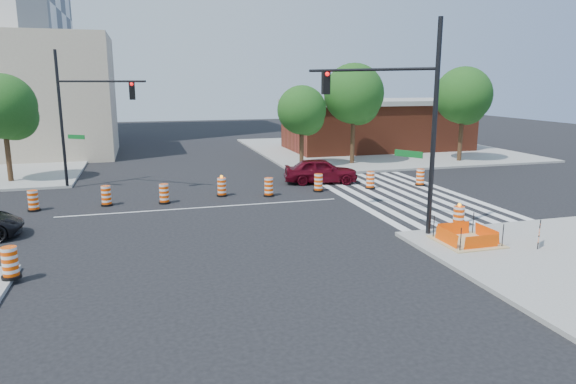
# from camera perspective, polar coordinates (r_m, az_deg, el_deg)

# --- Properties ---
(ground) EXTENTS (120.00, 120.00, 0.00)m
(ground) POSITION_cam_1_polar(r_m,az_deg,el_deg) (26.20, -9.31, -1.71)
(ground) COLOR black
(ground) RESTS_ON ground
(sidewalk_ne) EXTENTS (22.00, 22.00, 0.15)m
(sidewalk_ne) POSITION_cam_1_polar(r_m,az_deg,el_deg) (48.43, 9.71, 4.72)
(sidewalk_ne) COLOR gray
(sidewalk_ne) RESTS_ON ground
(crosswalk_east) EXTENTS (6.75, 13.50, 0.01)m
(crosswalk_east) POSITION_cam_1_polar(r_m,az_deg,el_deg) (29.45, 12.34, -0.28)
(crosswalk_east) COLOR silver
(crosswalk_east) RESTS_ON ground
(lane_centerline) EXTENTS (14.00, 0.12, 0.01)m
(lane_centerline) POSITION_cam_1_polar(r_m,az_deg,el_deg) (26.20, -9.31, -1.70)
(lane_centerline) COLOR silver
(lane_centerline) RESTS_ON ground
(excavation_pit) EXTENTS (2.20, 2.20, 0.90)m
(excavation_pit) POSITION_cam_1_polar(r_m,az_deg,el_deg) (20.99, 19.22, -5.11)
(excavation_pit) COLOR tan
(excavation_pit) RESTS_ON ground
(brick_storefront) EXTENTS (16.50, 8.50, 4.60)m
(brick_storefront) POSITION_cam_1_polar(r_m,az_deg,el_deg) (48.19, 9.81, 7.36)
(brick_storefront) COLOR maroon
(brick_storefront) RESTS_ON ground
(beige_midrise) EXTENTS (14.00, 10.00, 10.00)m
(beige_midrise) POSITION_cam_1_polar(r_m,az_deg,el_deg) (48.20, -27.30, 9.40)
(beige_midrise) COLOR #B7A48C
(beige_midrise) RESTS_ON ground
(red_coupe) EXTENTS (4.83, 2.66, 1.55)m
(red_coupe) POSITION_cam_1_polar(r_m,az_deg,el_deg) (32.03, 3.66, 2.38)
(red_coupe) COLOR #500613
(red_coupe) RESTS_ON ground
(signal_pole_se) EXTENTS (3.52, 5.50, 8.45)m
(signal_pole_se) POSITION_cam_1_polar(r_m,az_deg,el_deg) (21.77, 11.84, 9.18)
(signal_pole_se) COLOR black
(signal_pole_se) RESTS_ON ground
(signal_pole_nw) EXTENTS (4.92, 3.54, 7.84)m
(signal_pole_nw) POSITION_cam_1_polar(r_m,az_deg,el_deg) (31.60, -21.81, 8.77)
(signal_pole_nw) COLOR black
(signal_pole_nw) RESTS_ON ground
(pit_drum) EXTENTS (0.56, 0.56, 1.11)m
(pit_drum) POSITION_cam_1_polar(r_m,az_deg,el_deg) (22.68, 18.42, -2.77)
(pit_drum) COLOR black
(pit_drum) RESTS_ON ground
(sw_corner_drum) EXTENTS (0.60, 0.60, 1.02)m
(sw_corner_drum) POSITION_cam_1_polar(r_m,az_deg,el_deg) (18.41, -28.49, -7.02)
(sw_corner_drum) COLOR black
(sw_corner_drum) RESTS_ON ground
(barricade) EXTENTS (0.58, 0.61, 0.94)m
(barricade) POSITION_cam_1_polar(r_m,az_deg,el_deg) (21.41, 26.14, -4.12)
(barricade) COLOR #F84905
(barricade) RESTS_ON ground
(tree_north_b) EXTENTS (3.95, 3.95, 6.72)m
(tree_north_b) POSITION_cam_1_polar(r_m,az_deg,el_deg) (35.95, -29.02, 7.95)
(tree_north_b) COLOR #382314
(tree_north_b) RESTS_ON ground
(tree_north_c) EXTENTS (3.52, 3.52, 5.98)m
(tree_north_c) POSITION_cam_1_polar(r_m,az_deg,el_deg) (37.27, 1.59, 8.78)
(tree_north_c) COLOR #382314
(tree_north_c) RESTS_ON ground
(tree_north_d) EXTENTS (4.45, 4.45, 7.57)m
(tree_north_d) POSITION_cam_1_polar(r_m,az_deg,el_deg) (38.99, 7.35, 10.42)
(tree_north_d) COLOR #382314
(tree_north_d) RESTS_ON ground
(tree_north_e) EXTENTS (4.33, 4.33, 7.36)m
(tree_north_e) POSITION_cam_1_polar(r_m,az_deg,el_deg) (42.17, 18.92, 9.80)
(tree_north_e) COLOR #382314
(tree_north_e) RESTS_ON ground
(median_drum_1) EXTENTS (0.60, 0.60, 1.02)m
(median_drum_1) POSITION_cam_1_polar(r_m,az_deg,el_deg) (27.98, -26.45, -0.95)
(median_drum_1) COLOR black
(median_drum_1) RESTS_ON ground
(median_drum_2) EXTENTS (0.60, 0.60, 1.02)m
(median_drum_2) POSITION_cam_1_polar(r_m,az_deg,el_deg) (27.73, -19.54, -0.47)
(median_drum_2) COLOR black
(median_drum_2) RESTS_ON ground
(median_drum_3) EXTENTS (0.60, 0.60, 1.02)m
(median_drum_3) POSITION_cam_1_polar(r_m,az_deg,el_deg) (27.39, -13.59, -0.26)
(median_drum_3) COLOR black
(median_drum_3) RESTS_ON ground
(median_drum_4) EXTENTS (0.60, 0.60, 1.18)m
(median_drum_4) POSITION_cam_1_polar(r_m,az_deg,el_deg) (28.55, -7.37, 0.51)
(median_drum_4) COLOR black
(median_drum_4) RESTS_ON ground
(median_drum_5) EXTENTS (0.60, 0.60, 1.02)m
(median_drum_5) POSITION_cam_1_polar(r_m,az_deg,el_deg) (28.33, -2.15, 0.49)
(median_drum_5) COLOR black
(median_drum_5) RESTS_ON ground
(median_drum_6) EXTENTS (0.60, 0.60, 1.02)m
(median_drum_6) POSITION_cam_1_polar(r_m,az_deg,el_deg) (29.59, 3.40, 0.98)
(median_drum_6) COLOR black
(median_drum_6) RESTS_ON ground
(median_drum_7) EXTENTS (0.60, 0.60, 1.02)m
(median_drum_7) POSITION_cam_1_polar(r_m,az_deg,el_deg) (30.68, 9.13, 1.25)
(median_drum_7) COLOR black
(median_drum_7) RESTS_ON ground
(median_drum_8) EXTENTS (0.60, 0.60, 1.02)m
(median_drum_8) POSITION_cam_1_polar(r_m,az_deg,el_deg) (32.21, 14.48, 1.53)
(median_drum_8) COLOR black
(median_drum_8) RESTS_ON ground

